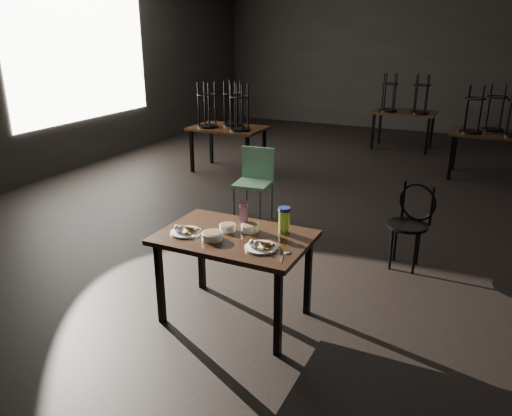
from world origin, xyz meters
The scene contains 15 objects.
room centered at (-0.06, 0.01, 2.33)m, with size 12.00×12.04×3.22m.
main_table centered at (-0.29, -2.94, 0.67)m, with size 1.20×0.80×0.75m.
plate_left centered at (-0.66, -3.07, 0.77)m, with size 0.25×0.25×0.08m.
plate_right centered at (0.01, -3.08, 0.77)m, with size 0.25×0.25×0.08m.
bowl_near centered at (-0.39, -2.88, 0.78)m, with size 0.13×0.13×0.05m.
bowl_far centered at (-0.22, -2.81, 0.78)m, with size 0.14×0.14×0.06m.
bowl_big centered at (-0.41, -3.09, 0.78)m, with size 0.17×0.17×0.06m.
juice_carton centered at (-0.30, -2.75, 0.86)m, with size 0.07×0.07×0.24m.
water_bottle centered at (0.05, -2.73, 0.86)m, with size 0.11×0.11×0.22m.
spoon centered at (0.22, -3.08, 0.75)m, with size 0.06×0.21×0.01m.
bentwood_chair centered at (0.84, -1.31, 0.51)m, with size 0.44×0.44×0.85m.
school_chair centered at (-1.13, -0.81, 0.55)m, with size 0.47×0.47×0.91m.
bg_table_left centered at (-2.52, 1.04, 0.78)m, with size 1.20×0.80×1.48m.
bg_table_right centered at (1.45, 2.43, 0.78)m, with size 1.20×0.80×1.48m.
bg_table_far centered at (-0.16, 3.97, 0.75)m, with size 1.20×0.80×1.48m.
Camera 1 is at (1.44, -6.17, 2.31)m, focal length 35.00 mm.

